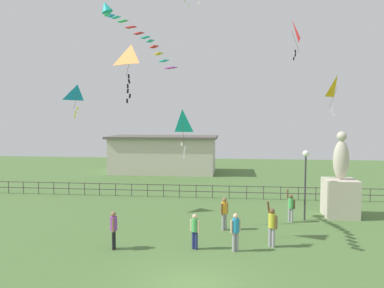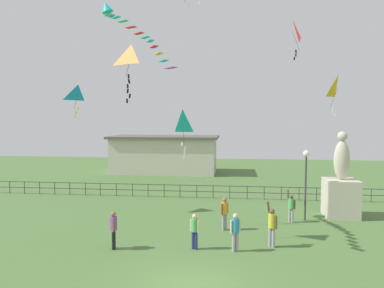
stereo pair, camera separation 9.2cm
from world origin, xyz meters
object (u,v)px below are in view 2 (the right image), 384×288
object	(u,v)px
lamppost	(306,169)
person_1	(291,206)
statue_monument	(341,190)
person_3	(195,229)
kite_1	(78,94)
kite_5	(183,123)
person_0	(114,227)
kite_3	(338,87)
kite_7	(292,31)
streamer_kite	(112,12)
person_4	(235,230)
kite_2	(131,58)
person_5	(225,211)
person_2	(272,224)

from	to	relation	value
lamppost	person_1	size ratio (longest dim) A/B	2.18
statue_monument	lamppost	world-z (taller)	statue_monument
lamppost	person_3	distance (m)	8.01
kite_1	kite_5	bearing A→B (deg)	-17.63
person_0	statue_monument	bearing A→B (deg)	30.17
person_1	kite_3	distance (m)	9.21
kite_5	kite_7	distance (m)	9.42
person_0	streamer_kite	distance (m)	11.03
streamer_kite	kite_7	bearing A→B (deg)	23.35
kite_3	kite_5	world-z (taller)	kite_3
kite_7	statue_monument	bearing A→B (deg)	-24.99
person_3	person_4	distance (m)	1.78
kite_2	kite_5	world-z (taller)	kite_2
lamppost	kite_3	size ratio (longest dim) A/B	1.48
kite_3	streamer_kite	world-z (taller)	streamer_kite
person_1	person_3	bearing A→B (deg)	-135.77
statue_monument	kite_3	xyz separation A→B (m)	(0.59, 3.35, 6.25)
kite_3	kite_7	distance (m)	5.08
kite_2	kite_5	distance (m)	4.27
statue_monument	person_5	xyz separation A→B (m)	(-6.69, -3.34, -0.59)
lamppost	kite_1	distance (m)	13.80
person_5	kite_1	world-z (taller)	kite_1
person_5	kite_7	distance (m)	11.75
kite_2	kite_7	distance (m)	10.94
person_1	kite_3	size ratio (longest dim) A/B	0.68
person_3	kite_2	distance (m)	8.17
kite_2	streamer_kite	distance (m)	4.19
streamer_kite	kite_2	bearing A→B (deg)	-55.79
lamppost	person_5	distance (m)	5.39
person_0	kite_7	bearing A→B (deg)	42.31
kite_1	streamer_kite	xyz separation A→B (m)	(2.70, -1.79, 4.11)
person_0	kite_5	bearing A→B (deg)	52.69
person_0	person_2	bearing A→B (deg)	8.43
person_4	person_3	bearing A→B (deg)	178.04
person_0	kite_3	size ratio (longest dim) A/B	0.62
person_0	kite_3	world-z (taller)	kite_3
person_1	person_3	xyz separation A→B (m)	(-4.86, -4.73, -0.01)
person_4	kite_7	size ratio (longest dim) A/B	0.69
statue_monument	person_4	bearing A→B (deg)	-134.06
kite_7	kite_5	bearing A→B (deg)	-143.50
person_0	person_3	distance (m)	3.57
statue_monument	person_3	world-z (taller)	statue_monument
person_0	person_5	bearing A→B (deg)	34.78
statue_monument	person_2	bearing A→B (deg)	-128.74
person_2	statue_monument	bearing A→B (deg)	51.26
person_2	kite_2	xyz separation A→B (m)	(-6.38, 0.08, 7.44)
person_4	person_1	bearing A→B (deg)	57.25
person_0	kite_7	size ratio (longest dim) A/B	0.69
kite_1	kite_3	distance (m)	16.58
statue_monument	streamer_kite	xyz separation A→B (m)	(-12.64, -2.99, 9.74)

